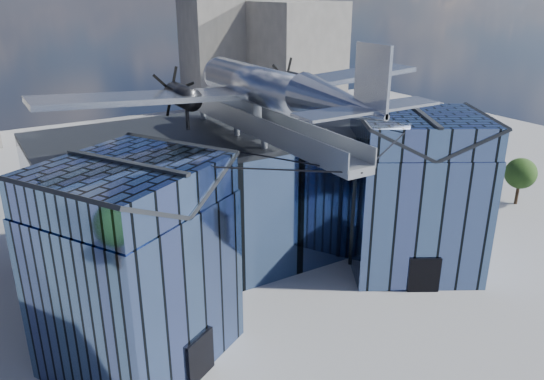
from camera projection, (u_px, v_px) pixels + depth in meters
ground_plane at (287, 295)px, 36.88m from camera, size 120.00×120.00×0.00m
museum at (246, 195)px, 39.55m from camera, size 32.88×24.50×17.60m
bg_towers at (103, 64)px, 74.38m from camera, size 77.00×24.50×26.00m
tree_plaza_e at (521, 174)px, 51.30m from camera, size 3.81×3.81×4.70m
tree_side_e at (390, 146)px, 58.64m from camera, size 3.45×3.45×5.35m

